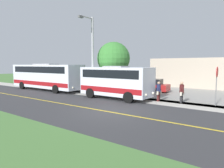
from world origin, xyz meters
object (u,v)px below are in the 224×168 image
Objects in this scene: pedestrian_waiting at (159,91)px; street_light_pole at (92,52)px; shuttle_bus_front at (116,81)px; stop_sign at (217,79)px; parked_car_near at (149,85)px; pedestrian_with_bags at (182,92)px; transit_bus_rear at (46,76)px; tree_curbside at (113,59)px.

pedestrian_waiting is 0.21× the size of street_light_pole.
shuttle_bus_front is 3.83m from pedestrian_waiting.
stop_sign reaches higher than parked_car_near.
pedestrian_with_bags is 1.82m from pedestrian_waiting.
transit_bus_rear reaches higher than shuttle_bus_front.
tree_curbside is (-1.93, -6.01, 2.81)m from pedestrian_waiting.
shuttle_bus_front is 4.31m from tree_curbside.
street_light_pole is (-0.36, 6.98, 2.51)m from transit_bus_rear.
street_light_pole is at bearing -83.65° from stop_sign.
transit_bus_rear is at bearing -86.04° from pedestrian_waiting.
shuttle_bus_front is 1.22× the size of tree_curbside.
shuttle_bus_front is 3.92× the size of pedestrian_with_bags.
shuttle_bus_front is 1.47× the size of parked_car_near.
pedestrian_waiting is 6.91m from tree_curbside.
shuttle_bus_front is 2.31× the size of stop_sign.
transit_bus_rear is 6.55× the size of pedestrian_waiting.
street_light_pole is at bearing -18.33° from tree_curbside.
transit_bus_rear reaches higher than pedestrian_waiting.
pedestrian_with_bags is 0.22× the size of street_light_pole.
parked_car_near is at bearing -133.08° from pedestrian_with_bags.
tree_curbside is at bearing 110.29° from transit_bus_rear.
pedestrian_waiting is 7.65m from street_light_pole.
stop_sign is 8.74m from parked_car_near.
parked_car_near is (-6.04, 0.37, -0.91)m from shuttle_bus_front.
street_light_pole reaches higher than pedestrian_with_bags.
transit_bus_rear is at bearing -60.42° from parked_car_near.
tree_curbside is at bearing -97.27° from stop_sign.
street_light_pole is at bearing 92.97° from transit_bus_rear.
pedestrian_with_bags is at bearing 103.71° from shuttle_bus_front.
street_light_pole is (0.60, -6.84, 3.37)m from pedestrian_waiting.
tree_curbside is at bearing -107.83° from pedestrian_waiting.
stop_sign is at bearing 97.38° from pedestrian_with_bags.
transit_bus_rear is 2.34× the size of parked_car_near.
shuttle_bus_front is 5.62m from pedestrian_with_bags.
shuttle_bus_front is at bearing 89.77° from transit_bus_rear.
stop_sign is (-0.63, 4.18, 1.09)m from pedestrian_waiting.
pedestrian_with_bags reaches higher than pedestrian_waiting.
stop_sign is (-1.59, 18.01, 0.24)m from transit_bus_rear.
street_light_pole reaches higher than transit_bus_rear.
shuttle_bus_front is 4.18m from street_light_pole.
pedestrian_waiting is at bearing 105.42° from shuttle_bus_front.
pedestrian_with_bags is 0.59× the size of stop_sign.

